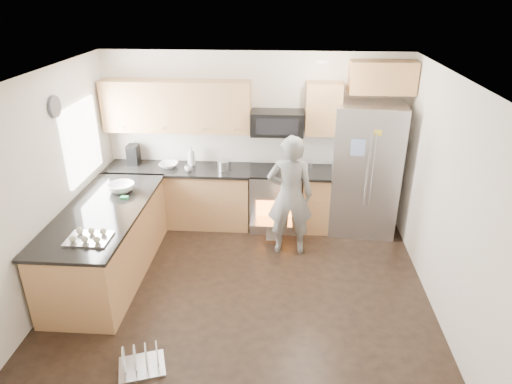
# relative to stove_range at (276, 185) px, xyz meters

# --- Properties ---
(ground) EXTENTS (4.50, 4.50, 0.00)m
(ground) POSITION_rel_stove_range_xyz_m (-0.35, -1.69, -0.68)
(ground) COLOR black
(ground) RESTS_ON ground
(room_shell) EXTENTS (4.54, 4.04, 2.62)m
(room_shell) POSITION_rel_stove_range_xyz_m (-0.39, -1.68, 1.00)
(room_shell) COLOR silver
(room_shell) RESTS_ON ground
(back_cabinet_run) EXTENTS (4.45, 0.64, 2.50)m
(back_cabinet_run) POSITION_rel_stove_range_xyz_m (-0.93, 0.05, 0.29)
(back_cabinet_run) COLOR #B07C46
(back_cabinet_run) RESTS_ON ground
(peninsula) EXTENTS (0.96, 2.36, 1.03)m
(peninsula) POSITION_rel_stove_range_xyz_m (-2.10, -1.44, -0.21)
(peninsula) COLOR #B07C46
(peninsula) RESTS_ON ground
(stove_range) EXTENTS (0.76, 0.97, 1.79)m
(stove_range) POSITION_rel_stove_range_xyz_m (0.00, 0.00, 0.00)
(stove_range) COLOR #B7B7BC
(stove_range) RESTS_ON ground
(refrigerator) EXTENTS (1.01, 0.81, 1.95)m
(refrigerator) POSITION_rel_stove_range_xyz_m (1.30, 0.01, 0.30)
(refrigerator) COLOR #B7B7BC
(refrigerator) RESTS_ON ground
(person) EXTENTS (0.63, 0.42, 1.70)m
(person) POSITION_rel_stove_range_xyz_m (0.21, -0.74, 0.18)
(person) COLOR gray
(person) RESTS_ON ground
(dish_rack) EXTENTS (0.53, 0.48, 0.27)m
(dish_rack) POSITION_rel_stove_range_xyz_m (-1.22, -3.03, -0.60)
(dish_rack) COLOR #B7B7BC
(dish_rack) RESTS_ON ground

